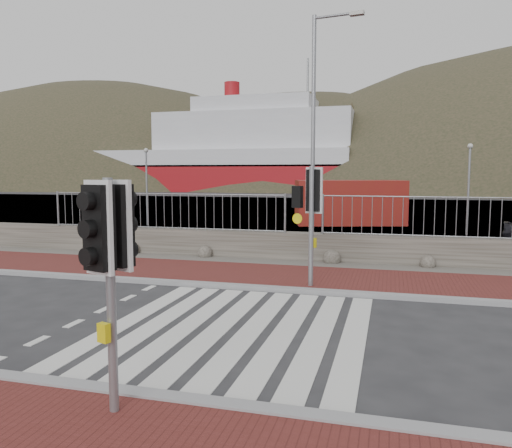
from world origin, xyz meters
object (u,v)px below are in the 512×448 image
(shipping_container, at_px, (349,202))
(traffic_signal_near, at_px, (110,247))
(traffic_signal_far, at_px, (310,200))
(streetlight, at_px, (317,124))
(ferry, at_px, (217,157))

(shipping_container, bearing_deg, traffic_signal_near, -108.33)
(traffic_signal_far, distance_m, shipping_container, 15.87)
(streetlight, bearing_deg, shipping_container, 97.67)
(traffic_signal_near, bearing_deg, ferry, 125.90)
(traffic_signal_near, height_order, shipping_container, traffic_signal_near)
(traffic_signal_far, distance_m, streetlight, 5.13)
(shipping_container, bearing_deg, streetlight, -107.26)
(ferry, xyz_separation_m, streetlight, (24.90, -59.82, -0.95))
(ferry, bearing_deg, traffic_signal_far, -68.46)
(ferry, xyz_separation_m, shipping_container, (25.09, -48.55, -4.16))
(traffic_signal_near, xyz_separation_m, streetlight, (0.61, 11.56, 2.43))
(traffic_signal_far, bearing_deg, streetlight, -68.32)
(ferry, relative_size, streetlight, 6.38)
(ferry, height_order, traffic_signal_far, ferry)
(traffic_signal_far, height_order, streetlight, streetlight)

